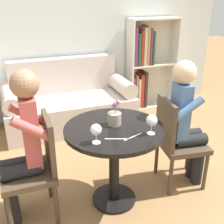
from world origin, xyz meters
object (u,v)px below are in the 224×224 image
Objects in this scene: chair_right at (176,139)px; wine_glass_right at (152,121)px; flower_vase at (115,117)px; person_left at (22,145)px; person_right at (187,122)px; chair_left at (36,165)px; bookshelf_right at (145,65)px; couch at (69,105)px; wine_glass_left at (96,130)px.

wine_glass_right is at bearing 128.66° from chair_right.
chair_right is 0.70m from flower_vase.
person_left is 1.03× the size of person_right.
chair_left is at bearing 162.20° from wine_glass_right.
bookshelf_right is at bearing -10.54° from chair_right.
person_left reaches higher than couch.
bookshelf_right reaches higher than chair_left.
chair_left is at bearing 177.87° from flower_vase.
chair_right is 0.72× the size of person_right.
couch is 1.95× the size of chair_left.
bookshelf_right is 8.84× the size of wine_glass_right.
couch is 1.84m from person_left.
person_left is 5.72× the size of flower_vase.
wine_glass_left is (0.43, -0.26, 0.36)m from chair_left.
person_left is 8.01× the size of wine_glass_right.
wine_glass_right reaches higher than chair_right.
bookshelf_right is 2.44m from wine_glass_right.
person_left is at bearing -114.04° from couch.
couch is 1.40m from bookshelf_right.
person_right is (0.73, -1.70, 0.36)m from couch.
wine_glass_left reaches higher than chair_left.
flower_vase is (-0.21, 0.26, -0.04)m from wine_glass_right.
chair_left is at bearing 95.83° from person_right.
person_right is 0.73m from flower_vase.
person_left is (-0.09, 0.00, 0.20)m from chair_left.
person_right is at bearing -2.90° from flower_vase.
person_right is at bearing 88.01° from chair_left.
chair_right is at bearing 84.35° from person_right.
person_right reaches higher than chair_right.
bookshelf_right reaches higher than flower_vase.
wine_glass_left is 0.68× the size of flower_vase.
flower_vase is at bearing 88.40° from chair_left.
chair_right is 4.00× the size of flower_vase.
person_left reaches higher than flower_vase.
flower_vase is (0.02, -1.67, 0.51)m from couch.
person_right is (1.47, -0.06, -0.02)m from person_left.
person_left is at bearing 152.81° from wine_glass_left.
couch is at bearing 29.42° from chair_right.
wine_glass_left is (-1.53, -2.17, 0.15)m from bookshelf_right.
person_right is at bearing 23.82° from wine_glass_right.
wine_glass_right is (-0.42, -0.24, 0.37)m from chair_right.
bookshelf_right is at bearing 11.35° from couch.
flower_vase is at bearing 97.02° from chair_right.
flower_vase is at bearing -89.17° from couch.
couch is at bearing -168.65° from bookshelf_right.
chair_left is at bearing 96.61° from chair_right.
person_left is (-0.73, -1.64, 0.38)m from couch.
chair_right is at bearing -68.94° from couch.
flower_vase is at bearing 88.54° from person_left.
flower_vase reaches higher than chair_left.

